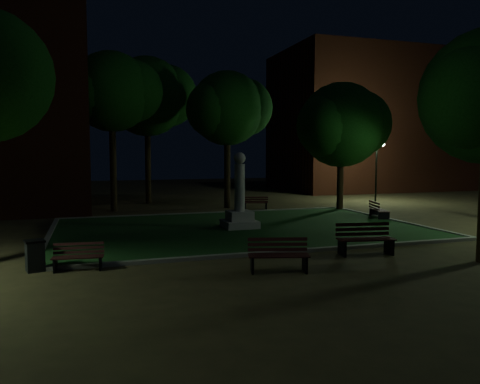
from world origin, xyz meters
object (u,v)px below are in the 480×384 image
object	(u,v)px
monument	(240,207)
bench_near_left	(278,256)
bench_west_near	(78,258)
bench_far_side	(256,203)
bench_near_right	(365,240)
trash_bin	(35,255)
bench_right_side	(378,211)

from	to	relation	value
monument	bench_near_left	bearing A→B (deg)	-99.31
bench_west_near	bench_far_side	size ratio (longest dim) A/B	0.98
bench_near_right	trash_bin	xyz separation A→B (m)	(-9.86, 0.90, -0.03)
monument	bench_west_near	xyz separation A→B (m)	(-6.40, -5.28, -0.60)
bench_west_near	trash_bin	distance (m)	1.16
monument	bench_near_left	size ratio (longest dim) A/B	1.83
monument	bench_far_side	xyz separation A→B (m)	(3.03, 6.39, -0.60)
bench_west_near	trash_bin	xyz separation A→B (m)	(-1.13, 0.23, 0.09)
bench_far_side	trash_bin	bearing A→B (deg)	62.49
bench_right_side	trash_bin	distance (m)	16.08
monument	bench_near_right	bearing A→B (deg)	-68.67
bench_near_right	trash_bin	size ratio (longest dim) A/B	2.18
bench_west_near	trash_bin	bearing A→B (deg)	174.60
bench_right_side	trash_bin	size ratio (longest dim) A/B	1.93
bench_near_left	bench_right_side	world-z (taller)	bench_near_left
bench_near_left	bench_far_side	xyz separation A→B (m)	(4.20, 13.52, -0.08)
bench_near_left	bench_right_side	xyz separation A→B (m)	(8.60, 7.97, -0.02)
bench_west_near	bench_right_side	distance (m)	15.13
bench_near_right	bench_west_near	size ratio (longest dim) A/B	1.34
bench_west_near	trash_bin	world-z (taller)	trash_bin
monument	bench_west_near	size ratio (longest dim) A/B	2.27
monument	bench_far_side	size ratio (longest dim) A/B	2.22
bench_near_right	bench_right_side	distance (m)	8.50
bench_near_left	bench_near_right	xyz separation A→B (m)	(3.49, 1.18, 0.04)
bench_right_side	bench_far_side	distance (m)	7.08
bench_near_left	bench_west_near	bearing A→B (deg)	175.94
bench_near_left	trash_bin	xyz separation A→B (m)	(-6.36, 2.08, 0.01)
bench_near_right	bench_west_near	xyz separation A→B (m)	(-8.73, 0.67, -0.11)
bench_right_side	bench_far_side	world-z (taller)	bench_right_side
bench_near_right	bench_west_near	world-z (taller)	bench_near_right
monument	bench_right_side	xyz separation A→B (m)	(7.43, 0.84, -0.55)
trash_bin	bench_near_right	bearing A→B (deg)	-5.23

